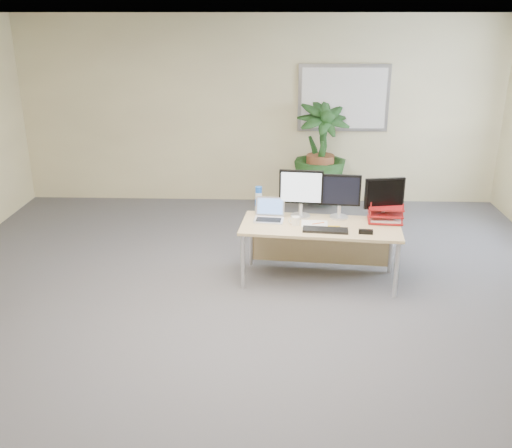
{
  "coord_description": "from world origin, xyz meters",
  "views": [
    {
      "loc": [
        0.24,
        -4.32,
        2.72
      ],
      "look_at": [
        0.08,
        0.35,
        0.97
      ],
      "focal_mm": 40.0,
      "sensor_mm": 36.0,
      "label": 1
    }
  ],
  "objects_px": {
    "desk": "(320,234)",
    "monitor_right": "(340,194)",
    "floor_plant": "(320,157)",
    "monitor_left": "(301,191)",
    "laptop": "(269,214)"
  },
  "relations": [
    {
      "from": "floor_plant",
      "to": "laptop",
      "type": "distance_m",
      "value": 2.41
    },
    {
      "from": "desk",
      "to": "floor_plant",
      "type": "bearing_deg",
      "value": 86.19
    },
    {
      "from": "monitor_right",
      "to": "floor_plant",
      "type": "bearing_deg",
      "value": 91.12
    },
    {
      "from": "desk",
      "to": "laptop",
      "type": "bearing_deg",
      "value": 172.18
    },
    {
      "from": "monitor_right",
      "to": "laptop",
      "type": "bearing_deg",
      "value": -175.5
    },
    {
      "from": "desk",
      "to": "monitor_right",
      "type": "height_order",
      "value": "monitor_right"
    },
    {
      "from": "monitor_left",
      "to": "laptop",
      "type": "xyz_separation_m",
      "value": [
        -0.33,
        -0.08,
        -0.24
      ]
    },
    {
      "from": "floor_plant",
      "to": "monitor_right",
      "type": "bearing_deg",
      "value": -88.88
    },
    {
      "from": "floor_plant",
      "to": "laptop",
      "type": "xyz_separation_m",
      "value": [
        -0.7,
        -2.3,
        -0.06
      ]
    },
    {
      "from": "monitor_right",
      "to": "laptop",
      "type": "distance_m",
      "value": 0.78
    },
    {
      "from": "desk",
      "to": "monitor_right",
      "type": "xyz_separation_m",
      "value": [
        0.2,
        0.13,
        0.41
      ]
    },
    {
      "from": "desk",
      "to": "laptop",
      "type": "relative_size",
      "value": 5.1
    },
    {
      "from": "monitor_left",
      "to": "laptop",
      "type": "height_order",
      "value": "monitor_left"
    },
    {
      "from": "monitor_right",
      "to": "desk",
      "type": "bearing_deg",
      "value": -146.59
    },
    {
      "from": "floor_plant",
      "to": "monitor_left",
      "type": "bearing_deg",
      "value": -99.4
    }
  ]
}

